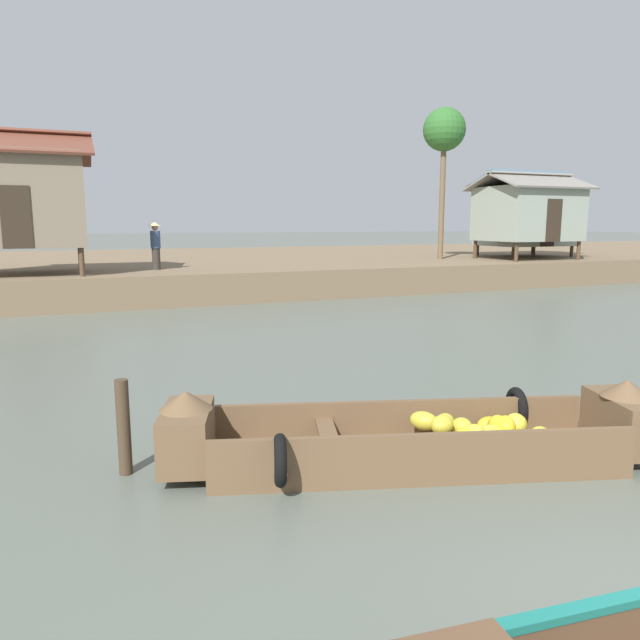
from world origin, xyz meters
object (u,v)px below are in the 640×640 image
stilt_house_right (526,214)px  palm_tree_near (444,133)px  stilt_house_mid_left (19,198)px  banana_boat (420,437)px  mooring_post (124,427)px  vendor_person (156,243)px  stilt_house_mid_right (528,212)px

stilt_house_right → palm_tree_near: (-5.10, -0.30, 3.48)m
stilt_house_mid_left → stilt_house_right: bearing=5.2°
banana_boat → mooring_post: (-3.04, 0.97, 0.21)m
palm_tree_near → vendor_person: palm_tree_near is taller
banana_boat → stilt_house_right: size_ratio=1.18×
stilt_house_mid_right → vendor_person: bearing=179.3°
banana_boat → stilt_house_right: (17.05, 17.53, 2.80)m
banana_boat → stilt_house_mid_left: stilt_house_mid_left is taller
palm_tree_near → banana_boat: bearing=-124.8°
stilt_house_mid_right → stilt_house_right: size_ratio=0.98×
stilt_house_mid_left → stilt_house_mid_right: 20.41m
stilt_house_mid_left → mooring_post: bearing=-82.7°
banana_boat → palm_tree_near: bearing=55.2°
palm_tree_near → mooring_post: (-15.00, -16.26, -6.07)m
stilt_house_mid_left → stilt_house_right: (21.95, 2.00, -0.31)m
stilt_house_mid_right → stilt_house_mid_left: bearing=-179.6°
stilt_house_mid_right → stilt_house_right: bearing=50.1°
stilt_house_mid_right → mooring_post: (-18.55, -14.71, -2.60)m
palm_tree_near → vendor_person: size_ratio=3.99×
stilt_house_mid_left → vendor_person: (4.12, 0.35, -1.46)m
banana_boat → stilt_house_right: stilt_house_right is taller
banana_boat → mooring_post: 3.20m
stilt_house_mid_left → stilt_house_mid_right: bearing=0.4°
vendor_person → mooring_post: size_ratio=1.60×
banana_boat → stilt_house_mid_right: (15.51, 15.68, 2.82)m
stilt_house_mid_left → mooring_post: size_ratio=4.32×
banana_boat → vendor_person: bearing=92.8°
stilt_house_right → vendor_person: bearing=-174.7°
stilt_house_right → vendor_person: (-17.83, -1.64, -1.15)m
banana_boat → mooring_post: mooring_post is taller
vendor_person → stilt_house_right: bearing=5.3°
stilt_house_right → mooring_post: size_ratio=4.49×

